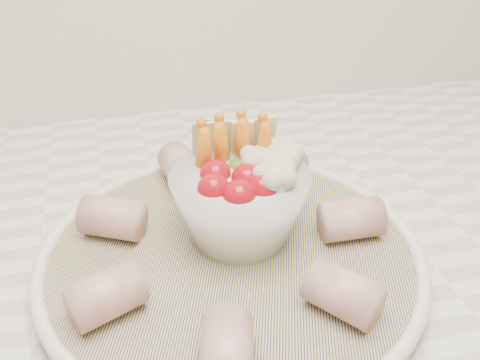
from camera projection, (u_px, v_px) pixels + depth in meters
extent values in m
cube|color=white|center=(388.00, 230.00, 0.55)|extent=(2.04, 0.62, 0.04)
cylinder|color=navy|center=(231.00, 259.00, 0.47)|extent=(0.42, 0.42, 0.01)
torus|color=white|center=(231.00, 252.00, 0.47)|extent=(0.34, 0.34, 0.01)
sphere|color=#A70A17|center=(214.00, 190.00, 0.44)|extent=(0.03, 0.03, 0.03)
sphere|color=#A70A17|center=(239.00, 196.00, 0.43)|extent=(0.03, 0.03, 0.03)
sphere|color=#A70A17|center=(263.00, 189.00, 0.44)|extent=(0.03, 0.03, 0.03)
sphere|color=#A70A17|center=(215.00, 175.00, 0.46)|extent=(0.03, 0.03, 0.03)
sphere|color=#A70A17|center=(247.00, 179.00, 0.45)|extent=(0.03, 0.03, 0.03)
sphere|color=#4A7226|center=(238.00, 169.00, 0.47)|extent=(0.02, 0.02, 0.02)
cone|color=orange|center=(222.00, 152.00, 0.47)|extent=(0.03, 0.04, 0.06)
cone|color=orange|center=(243.00, 148.00, 0.48)|extent=(0.03, 0.04, 0.06)
cone|color=orange|center=(264.00, 151.00, 0.47)|extent=(0.02, 0.03, 0.06)
cone|color=orange|center=(204.00, 158.00, 0.46)|extent=(0.02, 0.03, 0.06)
sphere|color=beige|center=(278.00, 170.00, 0.46)|extent=(0.03, 0.03, 0.03)
sphere|color=beige|center=(275.00, 183.00, 0.44)|extent=(0.03, 0.03, 0.03)
sphere|color=beige|center=(282.00, 159.00, 0.47)|extent=(0.03, 0.03, 0.03)
sphere|color=beige|center=(260.00, 166.00, 0.46)|extent=(0.03, 0.03, 0.03)
cube|color=beige|center=(231.00, 141.00, 0.48)|extent=(0.04, 0.03, 0.05)
cube|color=beige|center=(253.00, 141.00, 0.49)|extent=(0.04, 0.01, 0.05)
cube|color=beige|center=(216.00, 143.00, 0.48)|extent=(0.04, 0.01, 0.05)
cylinder|color=#AE534F|center=(351.00, 219.00, 0.48)|extent=(0.05, 0.04, 0.04)
cylinder|color=#AE534F|center=(283.00, 172.00, 0.55)|extent=(0.06, 0.06, 0.04)
cylinder|color=#AE534F|center=(182.00, 168.00, 0.55)|extent=(0.05, 0.06, 0.04)
cylinder|color=#AE534F|center=(113.00, 218.00, 0.48)|extent=(0.06, 0.06, 0.04)
cylinder|color=#AE534F|center=(106.00, 296.00, 0.40)|extent=(0.06, 0.05, 0.04)
cylinder|color=#AE534F|center=(227.00, 352.00, 0.35)|extent=(0.05, 0.06, 0.04)
cylinder|color=#AE534F|center=(343.00, 293.00, 0.40)|extent=(0.06, 0.06, 0.04)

